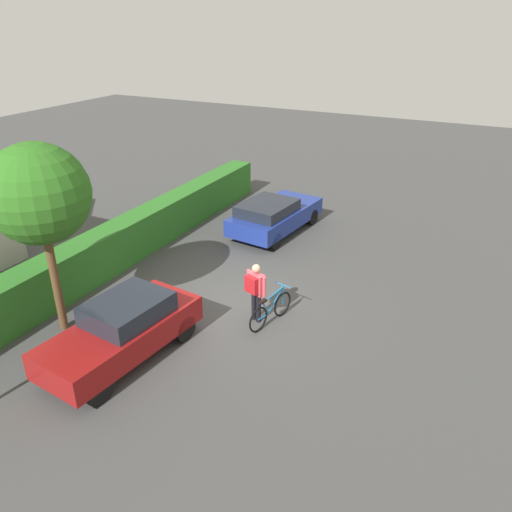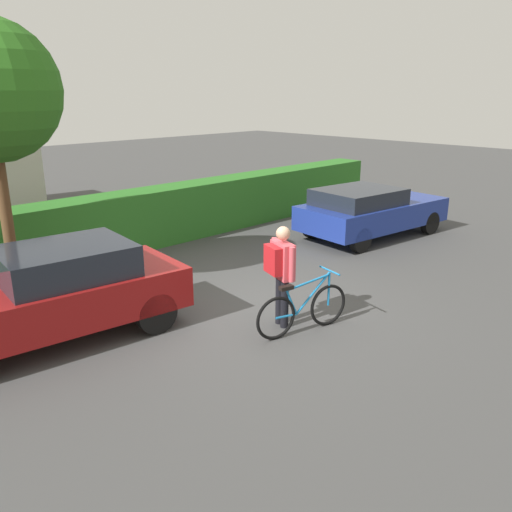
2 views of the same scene
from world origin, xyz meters
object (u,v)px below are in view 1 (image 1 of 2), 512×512
at_px(bicycle, 271,310).
at_px(tree_kerbside, 38,195).
at_px(parked_car_far, 274,215).
at_px(fire_hydrant, 86,317).
at_px(parked_car_near, 123,330).
at_px(person_rider, 255,288).

height_order(bicycle, tree_kerbside, tree_kerbside).
xyz_separation_m(parked_car_far, tree_kerbside, (-8.15, 2.21, 2.92)).
height_order(tree_kerbside, fire_hydrant, tree_kerbside).
relative_size(parked_car_near, tree_kerbside, 0.85).
xyz_separation_m(bicycle, fire_hydrant, (-2.44, 4.03, 0.03)).
bearing_deg(parked_car_near, fire_hydrant, 76.05).
bearing_deg(tree_kerbside, fire_hydrant, -76.78).
bearing_deg(fire_hydrant, parked_car_near, -103.95).
height_order(person_rider, fire_hydrant, person_rider).
relative_size(parked_car_far, person_rider, 2.55).
bearing_deg(person_rider, parked_car_far, 20.21).
height_order(parked_car_far, bicycle, parked_car_far).
bearing_deg(bicycle, fire_hydrant, 121.26).
relative_size(person_rider, tree_kerbside, 0.34).
bearing_deg(tree_kerbside, parked_car_far, -15.20).
bearing_deg(parked_car_near, parked_car_far, 0.15).
bearing_deg(person_rider, bicycle, -79.38).
xyz_separation_m(parked_car_near, person_rider, (2.76, -2.05, 0.25)).
bearing_deg(bicycle, parked_car_near, 139.03).
height_order(parked_car_near, fire_hydrant, parked_car_near).
xyz_separation_m(parked_car_near, fire_hydrant, (0.39, 1.57, -0.34)).
xyz_separation_m(parked_car_far, person_rider, (-5.62, -2.07, 0.30)).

